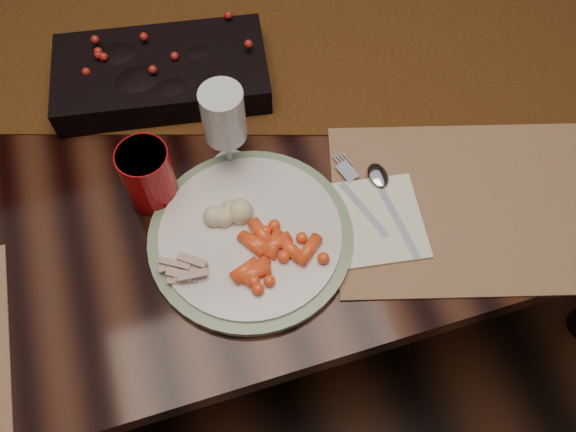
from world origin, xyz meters
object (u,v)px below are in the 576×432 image
object	(u,v)px
centerpiece	(161,70)
wine_glass	(226,133)
dining_table	(234,202)
baby_carrots	(276,253)
red_cup	(148,175)
turkey_shreds	(190,271)
napkin	(380,220)
placemat_main	(468,205)
mashed_potatoes	(227,217)
dinner_plate	(251,236)

from	to	relation	value
centerpiece	wine_glass	xyz separation A→B (m)	(0.07, -0.20, 0.05)
dining_table	baby_carrots	xyz separation A→B (m)	(0.00, -0.34, 0.40)
red_cup	baby_carrots	bearing A→B (deg)	-48.31
turkey_shreds	dining_table	bearing A→B (deg)	70.32
red_cup	napkin	bearing A→B (deg)	-24.98
dining_table	placemat_main	distance (m)	0.59
centerpiece	mashed_potatoes	xyz separation A→B (m)	(0.04, -0.31, 0.00)
placemat_main	red_cup	size ratio (longest dim) A/B	3.93
red_cup	placemat_main	bearing A→B (deg)	-19.42
red_cup	wine_glass	bearing A→B (deg)	7.83
placemat_main	turkey_shreds	size ratio (longest dim) A/B	5.49
napkin	centerpiece	bearing A→B (deg)	133.93
turkey_shreds	red_cup	world-z (taller)	red_cup
mashed_potatoes	wine_glass	size ratio (longest dim) A/B	0.42
dinner_plate	turkey_shreds	size ratio (longest dim) A/B	4.03
wine_glass	turkey_shreds	bearing A→B (deg)	-120.48
baby_carrots	wine_glass	bearing A→B (deg)	96.62
dining_table	mashed_potatoes	bearing A→B (deg)	-100.05
placemat_main	baby_carrots	world-z (taller)	baby_carrots
placemat_main	wine_glass	world-z (taller)	wine_glass
baby_carrots	red_cup	xyz separation A→B (m)	(-0.15, 0.16, 0.03)
dinner_plate	wine_glass	size ratio (longest dim) A/B	1.73
dining_table	turkey_shreds	world-z (taller)	turkey_shreds
napkin	placemat_main	bearing A→B (deg)	2.96
placemat_main	wine_glass	distance (m)	0.38
dinner_plate	mashed_potatoes	xyz separation A→B (m)	(-0.03, 0.03, 0.03)
dining_table	wine_glass	distance (m)	0.49
wine_glass	placemat_main	bearing A→B (deg)	-28.34
centerpiece	wine_glass	distance (m)	0.21
baby_carrots	dinner_plate	bearing A→B (deg)	119.06
dining_table	centerpiece	distance (m)	0.42
mashed_potatoes	turkey_shreds	xyz separation A→B (m)	(-0.07, -0.06, -0.01)
placemat_main	mashed_potatoes	size ratio (longest dim) A/B	5.65
centerpiece	dinner_plate	xyz separation A→B (m)	(0.06, -0.33, -0.03)
dining_table	baby_carrots	distance (m)	0.53
placemat_main	mashed_potatoes	xyz separation A→B (m)	(-0.36, 0.07, 0.04)
centerpiece	placemat_main	xyz separation A→B (m)	(0.39, -0.37, -0.04)
dining_table	baby_carrots	world-z (taller)	baby_carrots
turkey_shreds	red_cup	distance (m)	0.16
dinner_plate	wine_glass	bearing A→B (deg)	88.25
turkey_shreds	wine_glass	world-z (taller)	wine_glass
dining_table	baby_carrots	size ratio (longest dim) A/B	15.32
dinner_plate	mashed_potatoes	distance (m)	0.05
dining_table	mashed_potatoes	distance (m)	0.50
centerpiece	turkey_shreds	xyz separation A→B (m)	(-0.03, -0.37, -0.01)
placemat_main	turkey_shreds	xyz separation A→B (m)	(-0.43, 0.01, 0.03)
red_cup	mashed_potatoes	bearing A→B (deg)	-44.56
baby_carrots	wine_glass	xyz separation A→B (m)	(-0.02, 0.18, 0.06)
dinner_plate	wine_glass	distance (m)	0.16
centerpiece	dinner_plate	distance (m)	0.34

